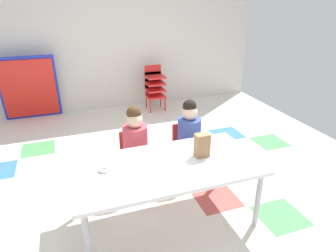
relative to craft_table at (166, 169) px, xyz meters
name	(u,v)px	position (x,y,z in m)	size (l,w,h in m)	color
ground_plane	(162,184)	(0.14, 0.56, -0.55)	(5.48, 5.47, 0.02)	silver
back_wall	(111,32)	(0.14, 3.29, 0.82)	(5.48, 0.10, 2.72)	beige
craft_table	(166,169)	(0.00, 0.00, 0.00)	(1.64, 0.82, 0.59)	white
seated_child_near_camera	(135,140)	(-0.12, 0.64, 0.01)	(0.32, 0.31, 0.92)	red
seated_child_middle_seat	(189,131)	(0.49, 0.64, 0.01)	(0.32, 0.31, 0.92)	red
kid_chair_red_stack	(155,85)	(0.78, 2.87, -0.08)	(0.32, 0.30, 0.80)	red
folded_activity_table	(29,89)	(-1.30, 3.09, 0.00)	(0.90, 0.29, 1.09)	#1E33BF
paper_bag_brown	(202,145)	(0.36, 0.04, 0.16)	(0.13, 0.09, 0.22)	#9E754C
paper_plate_near_edge	(104,171)	(-0.53, 0.07, 0.05)	(0.18, 0.18, 0.01)	white
paper_plate_center_table	(158,164)	(-0.07, 0.03, 0.05)	(0.18, 0.18, 0.01)	white
donut_powdered_on_plate	(104,169)	(-0.53, 0.07, 0.07)	(0.11, 0.11, 0.03)	white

